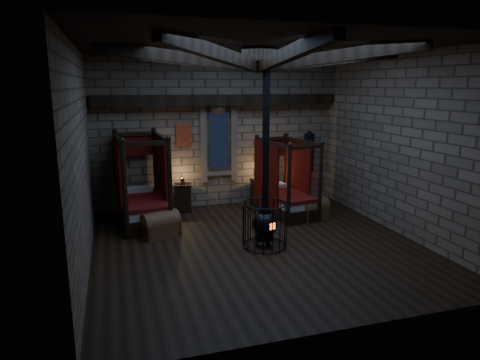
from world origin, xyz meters
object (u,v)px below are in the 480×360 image
object	(u,v)px
bed_left	(142,202)
trunk_left	(161,225)
bed_right	(285,196)
trunk_right	(313,209)
stove	(265,220)

from	to	relation	value
bed_left	trunk_left	distance (m)	1.22
bed_right	bed_left	bearing A→B (deg)	168.88
trunk_left	trunk_right	xyz separation A→B (m)	(3.99, 0.17, -0.01)
bed_left	stove	bearing A→B (deg)	-49.40
bed_right	stove	xyz separation A→B (m)	(-1.38, -2.20, 0.11)
bed_right	stove	world-z (taller)	stove
bed_right	stove	distance (m)	2.60
bed_left	bed_right	world-z (taller)	bed_left
trunk_left	stove	xyz separation A→B (m)	(2.10, -1.33, 0.34)
bed_right	trunk_right	bearing A→B (deg)	-60.32
bed_left	trunk_right	distance (m)	4.43
bed_left	bed_right	xyz separation A→B (m)	(3.80, -0.28, -0.05)
stove	trunk_right	bearing A→B (deg)	20.14
trunk_right	stove	distance (m)	2.45
bed_right	trunk_left	distance (m)	3.59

